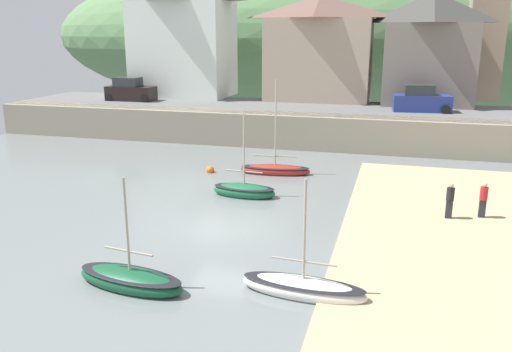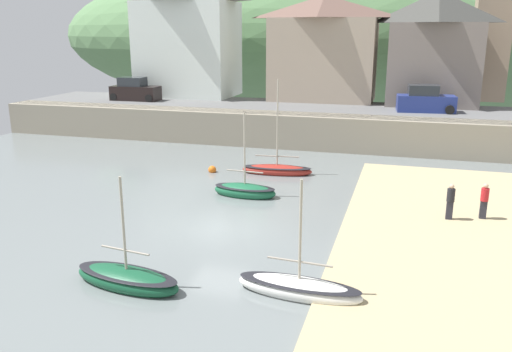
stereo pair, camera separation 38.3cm
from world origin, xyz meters
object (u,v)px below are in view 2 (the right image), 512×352
(waterfront_building_right, at_px, (435,48))
(church_with_spire, at_px, (495,8))
(mooring_buoy, at_px, (212,170))
(parked_car_by_wall, at_px, (425,101))
(waterfront_building_centre, at_px, (323,48))
(person_on_slipway, at_px, (450,200))
(waterfront_building_left, at_px, (188,40))
(dinghy_open_wooden, at_px, (245,191))
(person_near_water, at_px, (484,199))
(fishing_boat_green, at_px, (299,288))
(motorboat_with_cabin, at_px, (127,279))
(sailboat_tall_mast, at_px, (277,170))
(parked_car_near_slipway, at_px, (135,91))

(waterfront_building_right, distance_m, church_with_spire, 6.81)
(church_with_spire, relative_size, mooring_buoy, 30.52)
(parked_car_by_wall, xyz_separation_m, mooring_buoy, (-12.11, -12.04, -3.06))
(waterfront_building_centre, xyz_separation_m, person_on_slipway, (9.31, -21.50, -5.76))
(waterfront_building_left, height_order, parked_car_by_wall, waterfront_building_left)
(dinghy_open_wooden, relative_size, person_near_water, 2.76)
(fishing_boat_green, bearing_deg, waterfront_building_centre, 102.15)
(mooring_buoy, bearing_deg, waterfront_building_centre, 77.18)
(waterfront_building_left, distance_m, motorboat_with_cabin, 33.61)
(sailboat_tall_mast, bearing_deg, waterfront_building_right, 55.07)
(waterfront_building_centre, bearing_deg, mooring_buoy, -102.82)
(person_on_slipway, relative_size, person_near_water, 1.00)
(waterfront_building_centre, relative_size, church_with_spire, 0.61)
(sailboat_tall_mast, xyz_separation_m, dinghy_open_wooden, (-0.54, -4.62, 0.02))
(church_with_spire, xyz_separation_m, fishing_boat_green, (-9.07, -34.03, -9.70))
(parked_car_near_slipway, bearing_deg, waterfront_building_centre, 15.70)
(dinghy_open_wooden, distance_m, person_on_slipway, 9.89)
(sailboat_tall_mast, bearing_deg, person_on_slipway, -37.34)
(fishing_boat_green, relative_size, mooring_buoy, 8.68)
(fishing_boat_green, bearing_deg, person_near_water, 58.54)
(fishing_boat_green, xyz_separation_m, person_on_slipway, (4.99, 8.53, 0.74))
(sailboat_tall_mast, bearing_deg, church_with_spire, 50.21)
(fishing_boat_green, bearing_deg, waterfront_building_right, 85.40)
(fishing_boat_green, distance_m, mooring_buoy, 15.73)
(sailboat_tall_mast, distance_m, fishing_boat_green, 14.84)
(parked_car_near_slipway, bearing_deg, sailboat_tall_mast, -37.17)
(waterfront_building_left, bearing_deg, person_near_water, -42.44)
(motorboat_with_cabin, relative_size, mooring_buoy, 8.48)
(motorboat_with_cabin, xyz_separation_m, person_near_water, (12.03, 9.99, 0.73))
(person_on_slipway, height_order, person_near_water, same)
(church_with_spire, relative_size, parked_car_by_wall, 3.45)
(waterfront_building_centre, distance_m, waterfront_building_right, 8.84)
(waterfront_building_right, height_order, church_with_spire, church_with_spire)
(waterfront_building_left, distance_m, waterfront_building_centre, 12.22)
(motorboat_with_cabin, bearing_deg, waterfront_building_right, 79.72)
(motorboat_with_cabin, distance_m, mooring_buoy, 14.66)
(church_with_spire, height_order, person_near_water, church_with_spire)
(waterfront_building_right, height_order, motorboat_with_cabin, waterfront_building_right)
(waterfront_building_centre, xyz_separation_m, person_near_water, (10.75, -20.99, -5.76))
(motorboat_with_cabin, relative_size, parked_car_near_slipway, 0.99)
(dinghy_open_wooden, relative_size, mooring_buoy, 9.31)
(person_on_slipway, bearing_deg, waterfront_building_right, 91.24)
(waterfront_building_left, distance_m, church_with_spire, 26.03)
(sailboat_tall_mast, height_order, parked_car_by_wall, sailboat_tall_mast)
(parked_car_near_slipway, distance_m, person_on_slipway, 29.97)
(motorboat_with_cabin, distance_m, person_on_slipway, 14.24)
(person_on_slipway, relative_size, mooring_buoy, 3.37)
(fishing_boat_green, height_order, parked_car_by_wall, parked_car_by_wall)
(fishing_boat_green, bearing_deg, parked_car_near_slipway, 131.48)
(waterfront_building_centre, xyz_separation_m, parked_car_near_slipway, (-15.28, -4.50, -3.54))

